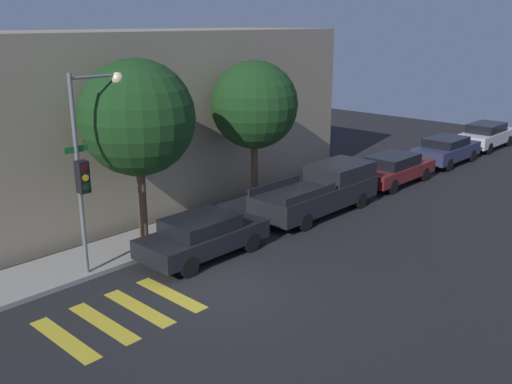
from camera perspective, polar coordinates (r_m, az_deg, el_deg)
The scene contains 12 objects.
ground_plane at distance 15.99m, azimuth -3.71°, elevation -9.82°, with size 60.00×60.00×0.00m, color black.
sidewalk at distance 19.07m, azimuth -12.63°, elevation -5.44°, with size 26.00×2.20×0.14m, color gray.
building_row at distance 21.94m, azimuth -19.89°, elevation 5.93°, with size 26.00×6.00×6.80m, color gray.
crosswalk at distance 15.13m, azimuth -13.30°, elevation -11.90°, with size 3.60×2.60×0.00m.
traffic_light_pole at distance 16.42m, azimuth -16.36°, elevation 3.80°, with size 1.99×0.56×5.84m.
sedan_near_corner at distance 17.91m, azimuth -5.36°, elevation -4.33°, with size 4.21×1.83×1.35m.
pickup_truck at distance 22.15m, azimuth 6.55°, elevation 0.20°, with size 5.67×1.97×1.72m.
sedan_middle at distance 26.57m, azimuth 13.56°, elevation 2.30°, with size 4.58×1.84×1.36m.
sedan_far_end at distance 31.15m, azimuth 18.46°, elevation 4.04°, with size 4.40×1.86×1.39m.
sedan_tail_of_row at distance 35.83m, azimuth 22.03°, elevation 5.30°, with size 4.61×1.76×1.48m.
tree_near_corner at distance 18.01m, azimuth -11.79°, elevation 7.25°, with size 3.61×3.61×6.09m.
tree_midblock at distance 21.43m, azimuth -0.17°, elevation 8.67°, with size 3.27×3.27×5.78m.
Camera 1 is at (-9.69, -10.52, 7.14)m, focal length 40.00 mm.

